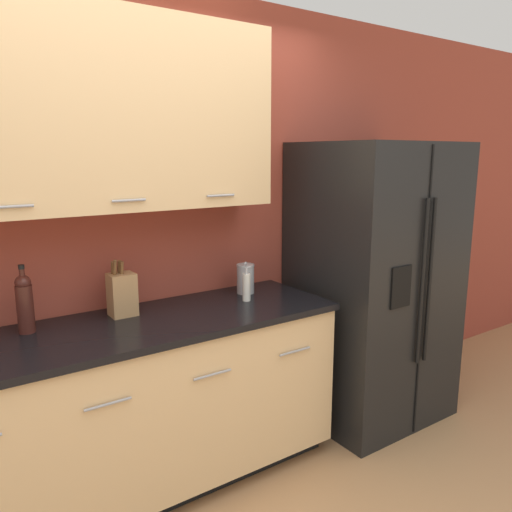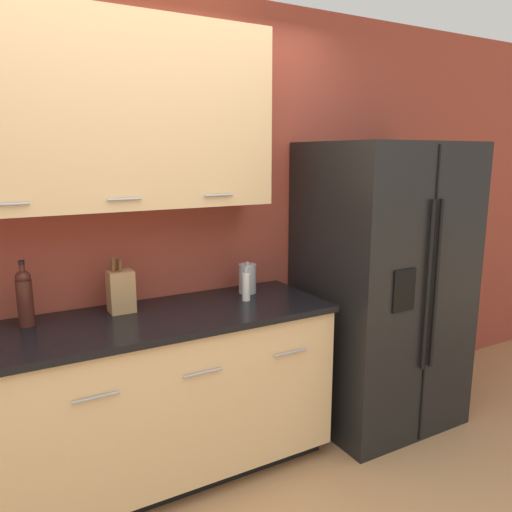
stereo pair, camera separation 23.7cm
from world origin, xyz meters
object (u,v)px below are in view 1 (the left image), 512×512
soap_dispenser (247,287)px  steel_canister (245,279)px  knife_block (122,294)px  wine_bottle (25,302)px  refrigerator (373,283)px

soap_dispenser → steel_canister: size_ratio=1.02×
knife_block → wine_bottle: bearing=178.9°
knife_block → steel_canister: knife_block is taller
steel_canister → knife_block: bearing=179.5°
refrigerator → wine_bottle: size_ratio=5.62×
refrigerator → soap_dispenser: size_ratio=9.26×
wine_bottle → soap_dispenser: size_ratio=1.65×
soap_dispenser → wine_bottle: bearing=172.3°
wine_bottle → steel_canister: bearing=-0.7°
steel_canister → refrigerator: bearing=-14.2°
wine_bottle → soap_dispenser: (1.11, -0.15, -0.06)m
refrigerator → wine_bottle: 2.07m
knife_block → wine_bottle: size_ratio=0.93×
refrigerator → soap_dispenser: 0.95m
knife_block → soap_dispenser: size_ratio=1.53×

